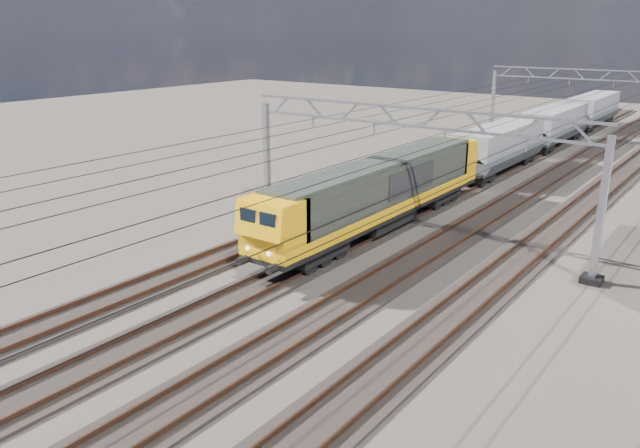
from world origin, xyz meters
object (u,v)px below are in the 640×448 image
Objects in this scene: hopper_wagon_third at (593,108)px; catenary_gantry_mid at (407,169)px; hopper_wagon_mid at (555,123)px; catenary_gantry_far at (589,104)px; hopper_wagon_lead at (500,145)px; locomotive at (381,190)px.

catenary_gantry_mid is at bearing -87.56° from hopper_wagon_third.
catenary_gantry_mid is 1.53× the size of hopper_wagon_mid.
catenary_gantry_far is 11.31m from hopper_wagon_third.
hopper_wagon_mid is at bearing 90.00° from hopper_wagon_lead.
hopper_wagon_lead is 1.00× the size of hopper_wagon_third.
catenary_gantry_far is 35.19m from locomotive.
catenary_gantry_far is at bearing 90.00° from catenary_gantry_mid.
hopper_wagon_mid and hopper_wagon_third have the same top height.
locomotive reaches higher than hopper_wagon_third.
catenary_gantry_mid is 1.53× the size of hopper_wagon_third.
catenary_gantry_far is 1.53× the size of hopper_wagon_mid.
hopper_wagon_mid is 1.00× the size of hopper_wagon_third.
catenary_gantry_far reaches higher than locomotive.
hopper_wagon_lead is at bearing -90.00° from hopper_wagon_mid.
hopper_wagon_third is at bearing 90.00° from hopper_wagon_lead.
catenary_gantry_mid reaches higher than hopper_wagon_mid.
catenary_gantry_far is at bearing 57.97° from hopper_wagon_mid.
locomotive reaches higher than hopper_wagon_lead.
catenary_gantry_far is 1.53× the size of hopper_wagon_lead.
catenary_gantry_mid is 1.00× the size of catenary_gantry_far.
hopper_wagon_mid is at bearing -122.03° from catenary_gantry_far.
locomotive is at bearing -90.00° from hopper_wagon_mid.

